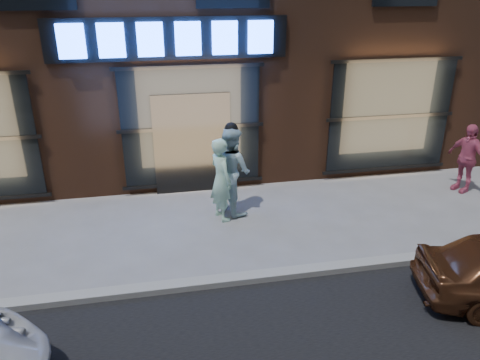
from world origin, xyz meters
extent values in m
plane|color=slate|center=(0.00, 0.00, 0.00)|extent=(90.00, 90.00, 0.00)
cube|color=gray|center=(0.00, 0.00, 0.06)|extent=(60.00, 0.25, 0.12)
cube|color=black|center=(-0.40, 3.95, 3.60)|extent=(5.20, 0.06, 0.90)
cube|color=black|center=(0.00, 3.92, 1.20)|extent=(1.80, 0.10, 2.40)
cube|color=#FFBF72|center=(0.00, 3.98, 1.60)|extent=(3.00, 0.04, 2.60)
cube|color=black|center=(0.00, 3.94, 1.60)|extent=(3.20, 0.06, 2.80)
cube|color=#FFBF72|center=(5.00, 3.98, 1.60)|extent=(3.00, 0.04, 2.60)
cube|color=black|center=(5.00, 3.94, 1.60)|extent=(3.20, 0.06, 2.80)
cube|color=#2659FF|center=(-2.40, 3.88, 3.60)|extent=(0.55, 0.12, 0.70)
cube|color=#2659FF|center=(-1.60, 3.88, 3.60)|extent=(0.55, 0.12, 0.70)
cube|color=#2659FF|center=(-0.80, 3.88, 3.60)|extent=(0.55, 0.12, 0.70)
cube|color=#2659FF|center=(0.00, 3.88, 3.60)|extent=(0.55, 0.12, 0.70)
cube|color=#2659FF|center=(0.80, 3.88, 3.60)|extent=(0.55, 0.12, 0.70)
cube|color=#2659FF|center=(1.60, 3.88, 3.60)|extent=(0.55, 0.12, 0.70)
imported|color=#C2FFDC|center=(0.44, 2.38, 0.91)|extent=(0.63, 0.77, 1.81)
imported|color=silver|center=(0.72, 2.70, 0.97)|extent=(1.08, 1.17, 1.94)
imported|color=#C24F70|center=(6.43, 2.69, 0.84)|extent=(0.70, 1.06, 1.68)
camera|label=1|loc=(-0.91, -6.55, 4.77)|focal=35.00mm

